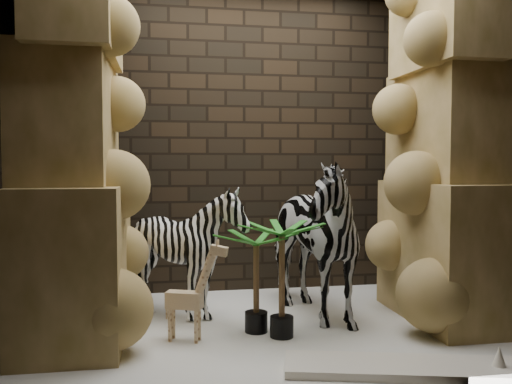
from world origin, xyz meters
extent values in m
plane|color=white|center=(0.00, 0.00, 0.00)|extent=(3.50, 3.50, 0.00)
plane|color=black|center=(0.00, 1.25, 1.50)|extent=(3.50, 0.00, 3.50)
plane|color=black|center=(0.00, -1.25, 1.50)|extent=(3.50, 0.00, 3.50)
plane|color=black|center=(-1.75, 0.00, 1.50)|extent=(0.00, 3.00, 3.00)
plane|color=black|center=(1.75, 0.00, 1.50)|extent=(0.00, 3.00, 3.00)
imported|color=white|center=(0.33, 0.24, 0.75)|extent=(0.97, 1.39, 1.50)
imported|color=white|center=(-0.60, 0.35, 0.49)|extent=(0.92, 1.12, 0.98)
cube|color=white|center=(0.67, -1.00, 0.03)|extent=(1.54, 0.72, 0.05)
camera|label=1|loc=(-0.78, -3.96, 1.25)|focal=37.63mm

